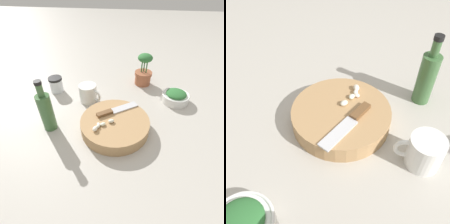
# 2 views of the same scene
# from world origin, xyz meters

# --- Properties ---
(ground_plane) EXTENTS (5.00, 5.00, 0.00)m
(ground_plane) POSITION_xyz_m (0.00, 0.00, 0.00)
(ground_plane) COLOR #B2ADA3
(cutting_board) EXTENTS (0.27, 0.27, 0.05)m
(cutting_board) POSITION_xyz_m (0.01, -0.09, 0.03)
(cutting_board) COLOR tan
(cutting_board) RESTS_ON ground_plane
(chef_knife) EXTENTS (0.17, 0.13, 0.01)m
(chef_knife) POSITION_xyz_m (0.01, -0.04, 0.06)
(chef_knife) COLOR brown
(chef_knife) RESTS_ON cutting_board
(garlic_cloves) EXTENTS (0.08, 0.08, 0.02)m
(garlic_cloves) POSITION_xyz_m (-0.03, -0.14, 0.06)
(garlic_cloves) COLOR #E8EACC
(garlic_cloves) RESTS_ON cutting_board
(herb_bowl) EXTENTS (0.13, 0.13, 0.06)m
(herb_bowl) POSITION_xyz_m (0.28, 0.14, 0.03)
(herb_bowl) COLOR silver
(herb_bowl) RESTS_ON ground_plane
(coffee_mug) EXTENTS (0.11, 0.09, 0.09)m
(coffee_mug) POSITION_xyz_m (-0.14, 0.09, 0.04)
(coffee_mug) COLOR silver
(coffee_mug) RESTS_ON ground_plane
(oil_bottle) EXTENTS (0.05, 0.05, 0.22)m
(oil_bottle) POSITION_xyz_m (-0.25, -0.12, 0.09)
(oil_bottle) COLOR #3D6638
(oil_bottle) RESTS_ON ground_plane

